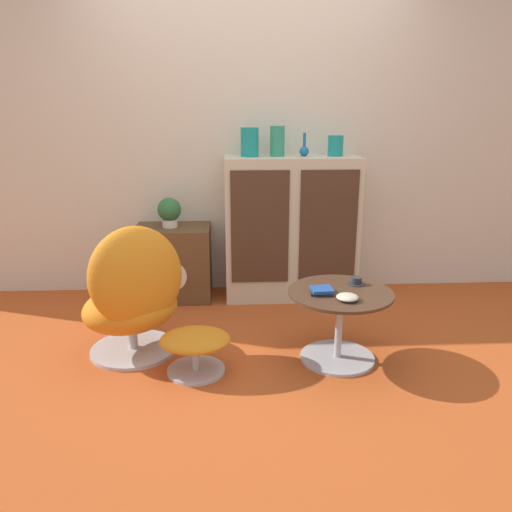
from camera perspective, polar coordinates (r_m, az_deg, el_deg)
ground_plane at (r=3.17m, az=0.37°, el=-11.83°), size 12.00×12.00×0.00m
wall_back at (r=4.14m, az=-0.75°, el=13.75°), size 6.40×0.06×2.60m
sideboard at (r=4.04m, az=4.00°, el=3.20°), size 1.05×0.43×1.14m
tv_console at (r=4.11m, az=-9.35°, el=-0.75°), size 0.59×0.43×0.60m
egg_chair at (r=3.17m, az=-13.79°, el=-4.28°), size 0.82×0.81×0.86m
ottoman at (r=2.99m, az=-6.96°, el=-10.02°), size 0.42×0.35×0.25m
coffee_table at (r=3.11m, az=9.49°, el=-7.00°), size 0.63×0.63×0.45m
vase_leftmost at (r=3.91m, az=-0.73°, el=12.90°), size 0.14×0.14×0.22m
vase_inner_left at (r=3.92m, az=2.46°, el=12.97°), size 0.11×0.11×0.23m
vase_inner_right at (r=3.96m, az=5.53°, el=11.97°), size 0.07×0.07×0.18m
vase_rightmost at (r=4.00m, az=9.07°, el=12.34°), size 0.12×0.12×0.16m
potted_plant at (r=4.00m, az=-9.87°, el=5.07°), size 0.19×0.19×0.23m
teacup at (r=3.17m, az=11.38°, el=-2.86°), size 0.11×0.11×0.05m
book_stack at (r=2.98m, az=7.49°, el=-3.96°), size 0.14×0.13×0.03m
bowl at (r=2.91m, az=10.41°, el=-4.65°), size 0.13×0.13×0.04m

